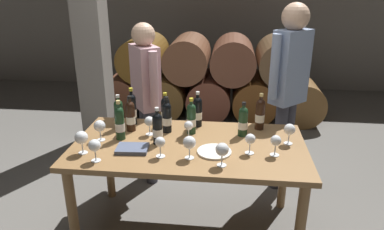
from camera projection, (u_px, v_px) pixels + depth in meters
ground_plane at (189, 228)px, 2.90m from camera, size 14.00×14.00×0.00m
cellar_back_wall at (216, 8)px, 6.29m from camera, size 10.00×0.24×2.80m
barrel_stack at (210, 79)px, 5.12m from camera, size 3.12×0.90×1.15m
stone_pillar at (91, 34)px, 4.05m from camera, size 0.32×0.32×2.60m
dining_table at (189, 155)px, 2.66m from camera, size 1.70×0.90×0.76m
wine_bottle_0 at (243, 121)px, 2.72m from camera, size 0.07×0.07×0.27m
wine_bottle_1 at (131, 116)px, 2.81m from camera, size 0.07×0.07×0.29m
wine_bottle_2 at (191, 118)px, 2.76m from camera, size 0.07×0.07×0.29m
wine_bottle_3 at (120, 123)px, 2.66m from camera, size 0.07×0.07×0.30m
wine_bottle_4 at (165, 111)px, 2.93m from camera, size 0.07×0.07×0.27m
wine_bottle_5 at (119, 114)px, 2.85m from camera, size 0.07×0.07×0.28m
wine_bottle_6 at (167, 117)px, 2.79m from camera, size 0.07×0.07×0.29m
wine_bottle_7 at (158, 128)px, 2.59m from camera, size 0.07×0.07×0.28m
wine_bottle_8 at (260, 114)px, 2.84m from camera, size 0.07×0.07×0.30m
wine_bottle_9 at (132, 109)px, 2.93m from camera, size 0.07×0.07×0.31m
wine_bottle_10 at (198, 111)px, 2.90m from camera, size 0.07×0.07×0.29m
wine_glass_0 at (290, 130)px, 2.59m from camera, size 0.08×0.08×0.16m
wine_glass_1 at (189, 127)px, 2.67m from camera, size 0.07×0.07×0.14m
wine_glass_2 at (276, 141)px, 2.42m from camera, size 0.07×0.07×0.15m
wine_glass_3 at (81, 138)px, 2.45m from camera, size 0.09×0.09×0.16m
wine_glass_4 at (160, 143)px, 2.40m from camera, size 0.07×0.07×0.15m
wine_glass_5 at (95, 146)px, 2.34m from camera, size 0.08×0.08×0.16m
wine_glass_6 at (100, 126)px, 2.64m from camera, size 0.09×0.09×0.16m
wine_glass_7 at (250, 140)px, 2.45m from camera, size 0.07×0.07×0.15m
wine_glass_8 at (149, 122)px, 2.74m from camera, size 0.07×0.07×0.15m
wine_glass_9 at (189, 143)px, 2.38m from camera, size 0.09×0.09×0.16m
wine_glass_10 at (222, 150)px, 2.28m from camera, size 0.09×0.09×0.16m
tasting_notebook at (132, 149)px, 2.52m from camera, size 0.23×0.17×0.03m
serving_plate at (214, 152)px, 2.49m from camera, size 0.24×0.24×0.01m
sommelier_presenting at (289, 82)px, 3.14m from camera, size 0.38×0.36×1.72m
taster_seated_left at (146, 91)px, 3.28m from camera, size 0.33×0.43×1.54m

